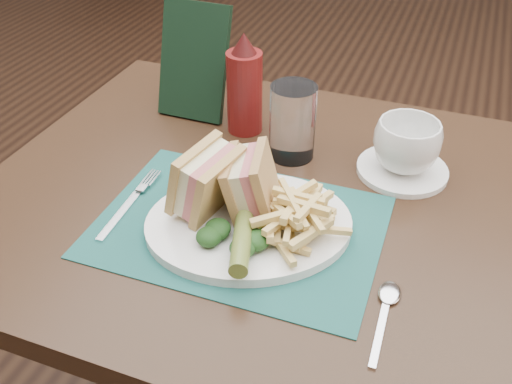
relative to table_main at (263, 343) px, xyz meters
The scene contains 16 objects.
floor 0.62m from the table_main, 90.00° to the left, with size 7.00×7.00×0.00m, color black.
table_main is the anchor object (origin of this frame).
placemat 0.39m from the table_main, 94.05° to the right, with size 0.41×0.29×0.00m, color #184D48.
plate 0.40m from the table_main, 84.74° to the right, with size 0.30×0.24×0.01m, color white, non-canonical shape.
sandwich_half_a 0.46m from the table_main, 132.00° to the right, with size 0.06×0.10×0.09m, color tan, non-canonical shape.
sandwich_half_b 0.45m from the table_main, 103.94° to the right, with size 0.06×0.10×0.09m, color tan, non-canonical shape.
kale_garnish 0.43m from the table_main, 86.50° to the right, with size 0.11×0.08×0.03m, color black, non-canonical shape.
pickle_spear 0.45m from the table_main, 81.06° to the right, with size 0.03×0.03×0.12m, color #556727.
fries_pile 0.44m from the table_main, 46.62° to the right, with size 0.18×0.20×0.06m, color #DEC06F, non-canonical shape.
fork 0.44m from the table_main, 149.54° to the right, with size 0.03×0.17×0.01m, color silver, non-canonical shape.
spoon 0.48m from the table_main, 41.26° to the right, with size 0.03×0.15×0.01m, color silver, non-canonical shape.
saucer 0.45m from the table_main, 33.97° to the left, with size 0.15×0.15×0.01m, color white.
coffee_cup 0.49m from the table_main, 33.97° to the left, with size 0.11×0.11×0.08m, color white.
drinking_glass 0.46m from the table_main, 87.32° to the left, with size 0.08×0.08×0.13m, color white.
ketchup_bottle 0.51m from the table_main, 120.80° to the left, with size 0.06×0.06×0.19m, color #5B100F, non-canonical shape.
check_presenter 0.56m from the table_main, 136.77° to the left, with size 0.13×0.01×0.21m, color black.
Camera 1 is at (0.24, -1.19, 1.29)m, focal length 40.00 mm.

